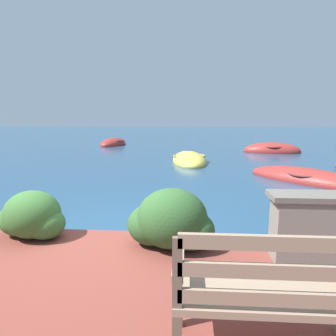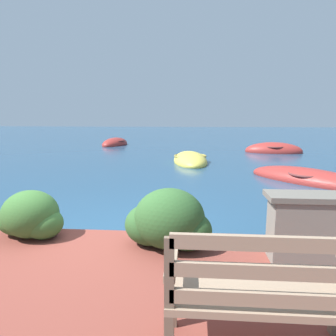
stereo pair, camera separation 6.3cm
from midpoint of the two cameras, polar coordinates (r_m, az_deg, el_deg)
name	(u,v)px [view 2 (the right image)]	position (r m, az deg, el deg)	size (l,w,h in m)	color
ground_plane	(102,245)	(4.48, -11.97, -14.08)	(80.00, 80.00, 0.00)	navy
park_bench	(263,291)	(2.18, 18.52, -21.39)	(1.26, 0.48, 0.93)	brown
hedge_clump_left	(30,217)	(4.38, -24.42, -8.46)	(0.92, 0.66, 0.63)	#38662D
hedge_clump_centre	(168,222)	(3.69, 0.53, -10.22)	(1.07, 0.77, 0.73)	#2D5628
hedge_clump_right	(313,230)	(4.01, 26.25, -10.48)	(0.88, 0.63, 0.60)	#2D5628
rowboat_nearest	(307,180)	(9.05, 25.12, -2.03)	(3.11, 3.14, 0.66)	#9E2D28
rowboat_mid	(190,161)	(11.53, 4.40, 1.39)	(1.56, 2.95, 0.70)	#DBC64C
rowboat_far	(273,151)	(15.29, 19.56, 3.06)	(2.79, 1.51, 0.87)	#9E2D28
rowboat_outer	(115,144)	(18.12, -9.97, 4.51)	(1.65, 2.54, 0.78)	#9E2D28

